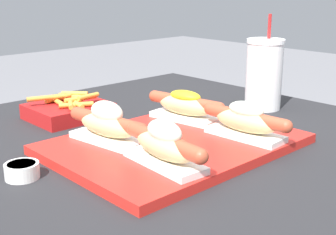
{
  "coord_description": "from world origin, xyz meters",
  "views": [
    {
      "loc": [
        -0.62,
        -0.64,
        1.05
      ],
      "look_at": [
        -0.03,
        -0.0,
        0.8
      ],
      "focal_mm": 50.0,
      "sensor_mm": 36.0,
      "label": 1
    }
  ],
  "objects_px": {
    "hot_dog_0": "(164,145)",
    "drink_cup": "(264,74)",
    "serving_tray": "(175,144)",
    "hot_dog_3": "(185,105)",
    "hot_dog_1": "(246,121)",
    "fries_basket": "(69,110)",
    "sauce_bowl": "(22,170)",
    "hot_dog_2": "(107,124)"
  },
  "relations": [
    {
      "from": "fries_basket",
      "to": "hot_dog_0",
      "type": "bearing_deg",
      "value": -99.02
    },
    {
      "from": "hot_dog_1",
      "to": "drink_cup",
      "type": "relative_size",
      "value": 0.85
    },
    {
      "from": "hot_dog_2",
      "to": "sauce_bowl",
      "type": "xyz_separation_m",
      "value": [
        -0.18,
        -0.01,
        -0.04
      ]
    },
    {
      "from": "hot_dog_3",
      "to": "serving_tray",
      "type": "bearing_deg",
      "value": -143.41
    },
    {
      "from": "serving_tray",
      "to": "fries_basket",
      "type": "relative_size",
      "value": 2.65
    },
    {
      "from": "hot_dog_2",
      "to": "sauce_bowl",
      "type": "relative_size",
      "value": 3.51
    },
    {
      "from": "hot_dog_1",
      "to": "sauce_bowl",
      "type": "relative_size",
      "value": 3.53
    },
    {
      "from": "hot_dog_0",
      "to": "fries_basket",
      "type": "xyz_separation_m",
      "value": [
        0.06,
        0.4,
        -0.03
      ]
    },
    {
      "from": "hot_dog_0",
      "to": "sauce_bowl",
      "type": "xyz_separation_m",
      "value": [
        -0.18,
        0.15,
        -0.04
      ]
    },
    {
      "from": "serving_tray",
      "to": "hot_dog_3",
      "type": "distance_m",
      "value": 0.14
    },
    {
      "from": "hot_dog_2",
      "to": "hot_dog_3",
      "type": "distance_m",
      "value": 0.21
    },
    {
      "from": "hot_dog_0",
      "to": "drink_cup",
      "type": "height_order",
      "value": "drink_cup"
    },
    {
      "from": "fries_basket",
      "to": "hot_dog_1",
      "type": "bearing_deg",
      "value": -69.96
    },
    {
      "from": "sauce_bowl",
      "to": "hot_dog_3",
      "type": "bearing_deg",
      "value": 1.74
    },
    {
      "from": "sauce_bowl",
      "to": "hot_dog_2",
      "type": "bearing_deg",
      "value": 2.82
    },
    {
      "from": "sauce_bowl",
      "to": "hot_dog_1",
      "type": "bearing_deg",
      "value": -21.3
    },
    {
      "from": "sauce_bowl",
      "to": "drink_cup",
      "type": "height_order",
      "value": "drink_cup"
    },
    {
      "from": "hot_dog_1",
      "to": "hot_dog_2",
      "type": "relative_size",
      "value": 1.01
    },
    {
      "from": "hot_dog_0",
      "to": "drink_cup",
      "type": "relative_size",
      "value": 0.85
    },
    {
      "from": "hot_dog_1",
      "to": "fries_basket",
      "type": "bearing_deg",
      "value": 110.04
    },
    {
      "from": "hot_dog_0",
      "to": "hot_dog_1",
      "type": "height_order",
      "value": "hot_dog_0"
    },
    {
      "from": "hot_dog_2",
      "to": "sauce_bowl",
      "type": "distance_m",
      "value": 0.19
    },
    {
      "from": "hot_dog_0",
      "to": "fries_basket",
      "type": "height_order",
      "value": "hot_dog_0"
    },
    {
      "from": "serving_tray",
      "to": "hot_dog_0",
      "type": "xyz_separation_m",
      "value": [
        -0.1,
        -0.08,
        0.04
      ]
    },
    {
      "from": "serving_tray",
      "to": "hot_dog_3",
      "type": "relative_size",
      "value": 2.33
    },
    {
      "from": "hot_dog_1",
      "to": "hot_dog_3",
      "type": "relative_size",
      "value": 1.01
    },
    {
      "from": "drink_cup",
      "to": "hot_dog_1",
      "type": "bearing_deg",
      "value": -150.63
    },
    {
      "from": "serving_tray",
      "to": "hot_dog_1",
      "type": "distance_m",
      "value": 0.14
    },
    {
      "from": "serving_tray",
      "to": "sauce_bowl",
      "type": "xyz_separation_m",
      "value": [
        -0.28,
        0.07,
        0.01
      ]
    },
    {
      "from": "hot_dog_1",
      "to": "fries_basket",
      "type": "relative_size",
      "value": 1.15
    },
    {
      "from": "hot_dog_2",
      "to": "hot_dog_3",
      "type": "relative_size",
      "value": 1.0
    },
    {
      "from": "hot_dog_0",
      "to": "hot_dog_1",
      "type": "bearing_deg",
      "value": -0.66
    },
    {
      "from": "hot_dog_0",
      "to": "hot_dog_2",
      "type": "relative_size",
      "value": 1.0
    },
    {
      "from": "hot_dog_1",
      "to": "hot_dog_2",
      "type": "xyz_separation_m",
      "value": [
        -0.21,
        0.16,
        0.0
      ]
    },
    {
      "from": "drink_cup",
      "to": "fries_basket",
      "type": "height_order",
      "value": "drink_cup"
    },
    {
      "from": "drink_cup",
      "to": "fries_basket",
      "type": "xyz_separation_m",
      "value": [
        -0.41,
        0.26,
        -0.07
      ]
    },
    {
      "from": "hot_dog_2",
      "to": "fries_basket",
      "type": "xyz_separation_m",
      "value": [
        0.06,
        0.24,
        -0.03
      ]
    },
    {
      "from": "hot_dog_0",
      "to": "fries_basket",
      "type": "relative_size",
      "value": 1.15
    },
    {
      "from": "fries_basket",
      "to": "hot_dog_2",
      "type": "bearing_deg",
      "value": -104.64
    },
    {
      "from": "sauce_bowl",
      "to": "serving_tray",
      "type": "bearing_deg",
      "value": -13.62
    },
    {
      "from": "hot_dog_0",
      "to": "hot_dog_2",
      "type": "xyz_separation_m",
      "value": [
        0.0,
        0.16,
        0.0
      ]
    },
    {
      "from": "hot_dog_1",
      "to": "drink_cup",
      "type": "distance_m",
      "value": 0.3
    }
  ]
}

